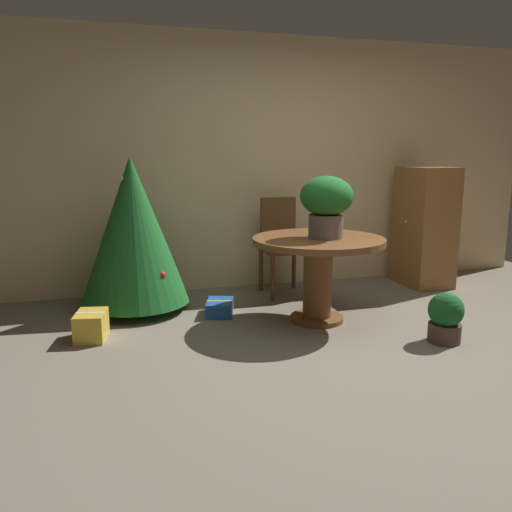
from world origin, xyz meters
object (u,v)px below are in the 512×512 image
Objects in this scene: potted_plant at (445,317)px; flower_vase at (326,202)px; gift_box_blue at (220,308)px; wooden_cabinet at (425,227)px; holiday_tree at (133,230)px; gift_box_gold at (91,326)px; wooden_chair_far at (281,241)px; round_dining_table at (318,261)px.

flower_vase is at bearing 133.36° from potted_plant.
wooden_cabinet is (2.36, 0.45, 0.57)m from gift_box_blue.
holiday_tree reaches higher than gift_box_blue.
gift_box_gold is at bearing -119.07° from holiday_tree.
gift_box_gold is at bearing 177.57° from flower_vase.
wooden_cabinet is (1.59, -0.11, 0.10)m from wooden_chair_far.
potted_plant is at bearing -45.32° from round_dining_table.
wooden_chair_far reaches higher than round_dining_table.
wooden_cabinet reaches higher than gift_box_blue.
wooden_chair_far is 1.50m from holiday_tree.
gift_box_gold is (-1.91, 0.08, -0.91)m from flower_vase.
round_dining_table is 2.87× the size of potted_plant.
holiday_tree reaches higher than wooden_chair_far.
gift_box_blue is 2.47m from wooden_cabinet.
holiday_tree is at bearing -171.69° from wooden_chair_far.
potted_plant reaches higher than gift_box_blue.
wooden_cabinet is at bearing 12.84° from gift_box_gold.
round_dining_table is at bearing -26.72° from holiday_tree.
holiday_tree reaches higher than round_dining_table.
holiday_tree is 2.72m from potted_plant.
holiday_tree is 3.61× the size of potted_plant.
gift_box_gold is at bearing -154.17° from wooden_chair_far.
flower_vase is 0.40× the size of wooden_cabinet.
round_dining_table reaches higher than gift_box_blue.
round_dining_table is 1.14× the size of wooden_chair_far.
wooden_chair_far is 2.61× the size of gift_box_blue.
flower_vase is 1.50× the size of gift_box_gold.
wooden_cabinet is (3.06, 0.10, -0.10)m from holiday_tree.
flower_vase reaches higher than gift_box_gold.
round_dining_table is at bearing -1.86° from gift_box_gold.
wooden_chair_far is at bearing 175.94° from wooden_cabinet.
gift_box_blue is 1.09× the size of gift_box_gold.
holiday_tree reaches higher than flower_vase.
wooden_chair_far is at bearing 93.08° from flower_vase.
gift_box_blue is at bearing -26.07° from holiday_tree.
gift_box_blue is at bearing 142.81° from potted_plant.
wooden_chair_far is (0.00, 0.96, 0.01)m from round_dining_table.
holiday_tree is 4.08× the size of gift_box_gold.
wooden_cabinet is at bearing 61.80° from potted_plant.
round_dining_table is at bearing -27.31° from gift_box_blue.
gift_box_gold is at bearing -162.81° from gift_box_blue.
holiday_tree is at bearing 153.28° from round_dining_table.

